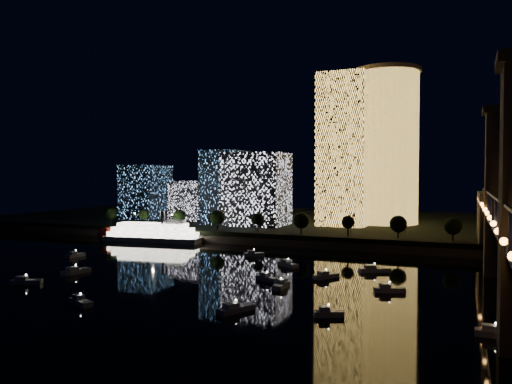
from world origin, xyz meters
TOP-DOWN VIEW (x-y plane):
  - ground at (0.00, 0.00)m, footprint 520.00×520.00m
  - far_bank at (0.00, 160.00)m, footprint 420.00×160.00m
  - seawall at (0.00, 82.00)m, footprint 420.00×6.00m
  - tower_cylindrical at (16.67, 146.88)m, footprint 34.00×34.00m
  - tower_rectangular at (-1.17, 129.75)m, footprint 23.31×23.31m
  - midrise_blocks at (-68.88, 118.61)m, footprint 99.02×34.92m
  - riverboat at (-76.53, 72.25)m, footprint 48.59×15.82m
  - motorboats at (-3.51, 11.22)m, footprint 140.98×84.10m
  - esplanade_trees at (-24.06, 88.00)m, footprint 166.40×6.99m
  - street_lamps at (-34.00, 94.00)m, footprint 132.70×0.70m

SIDE VIEW (x-z plane):
  - ground at x=0.00m, z-range 0.00..0.00m
  - motorboats at x=-3.51m, z-range -0.58..2.20m
  - seawall at x=0.00m, z-range 0.00..3.00m
  - far_bank at x=0.00m, z-range 0.00..5.00m
  - riverboat at x=-76.53m, z-range -3.50..10.88m
  - street_lamps at x=-34.00m, z-range 6.20..11.85m
  - esplanade_trees at x=-24.06m, z-range 5.97..14.97m
  - midrise_blocks at x=-68.88m, z-range 2.87..40.10m
  - tower_rectangular at x=-1.17m, z-range 5.00..79.17m
  - tower_cylindrical at x=16.67m, z-range 5.13..83.48m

